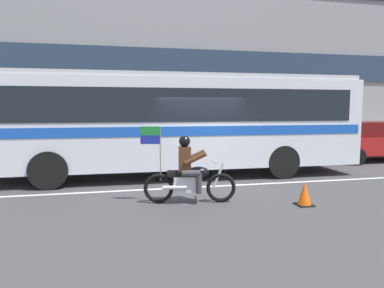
# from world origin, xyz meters

# --- Properties ---
(ground_plane) EXTENTS (60.00, 60.00, 0.00)m
(ground_plane) POSITION_xyz_m (0.00, 0.00, 0.00)
(ground_plane) COLOR #3D3D3F
(sidewalk_curb) EXTENTS (28.00, 3.80, 0.15)m
(sidewalk_curb) POSITION_xyz_m (0.00, 5.10, 0.07)
(sidewalk_curb) COLOR #A39E93
(sidewalk_curb) RESTS_ON ground_plane
(lane_center_stripe) EXTENTS (26.60, 0.14, 0.01)m
(lane_center_stripe) POSITION_xyz_m (0.00, -0.60, 0.00)
(lane_center_stripe) COLOR silver
(lane_center_stripe) RESTS_ON ground_plane
(office_building_facade) EXTENTS (28.00, 0.89, 12.42)m
(office_building_facade) POSITION_xyz_m (0.00, 7.39, 6.22)
(office_building_facade) COLOR gray
(office_building_facade) RESTS_ON ground_plane
(transit_bus) EXTENTS (11.76, 2.73, 3.22)m
(transit_bus) POSITION_xyz_m (-0.59, 1.19, 1.88)
(transit_bus) COLOR silver
(transit_bus) RESTS_ON ground_plane
(motorcycle_with_rider) EXTENTS (2.17, 0.70, 1.78)m
(motorcycle_with_rider) POSITION_xyz_m (-0.80, -2.09, 0.67)
(motorcycle_with_rider) COLOR black
(motorcycle_with_rider) RESTS_ON ground_plane
(parked_hatchback_downstreet) EXTENTS (4.68, 1.92, 1.64)m
(parked_hatchback_downstreet) POSITION_xyz_m (8.03, 2.58, 0.85)
(parked_hatchback_downstreet) COLOR maroon
(parked_hatchback_downstreet) RESTS_ON ground_plane
(fire_hydrant) EXTENTS (0.22, 0.30, 0.75)m
(fire_hydrant) POSITION_xyz_m (1.06, 3.98, 0.52)
(fire_hydrant) COLOR red
(fire_hydrant) RESTS_ON sidewalk_curb
(traffic_cone) EXTENTS (0.36, 0.36, 0.55)m
(traffic_cone) POSITION_xyz_m (1.71, -2.87, 0.26)
(traffic_cone) COLOR #EA590F
(traffic_cone) RESTS_ON ground_plane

